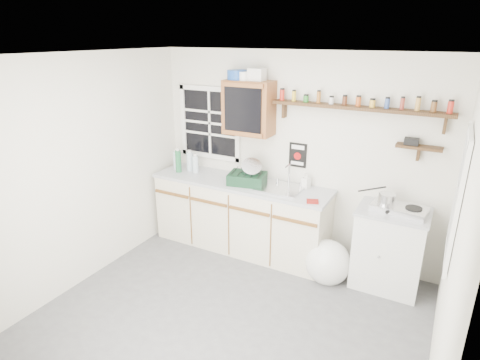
# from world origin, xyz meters

# --- Properties ---
(room) EXTENTS (3.64, 3.24, 2.54)m
(room) POSITION_xyz_m (0.00, 0.00, 1.25)
(room) COLOR #4D4E50
(room) RESTS_ON ground
(main_cabinet) EXTENTS (2.31, 0.63, 0.92)m
(main_cabinet) POSITION_xyz_m (-0.58, 1.30, 0.46)
(main_cabinet) COLOR beige
(main_cabinet) RESTS_ON floor
(right_cabinet) EXTENTS (0.73, 0.57, 0.91)m
(right_cabinet) POSITION_xyz_m (1.25, 1.32, 0.46)
(right_cabinet) COLOR silver
(right_cabinet) RESTS_ON floor
(sink) EXTENTS (0.52, 0.44, 0.29)m
(sink) POSITION_xyz_m (-0.05, 1.30, 0.93)
(sink) COLOR silver
(sink) RESTS_ON main_cabinet
(upper_cabinet) EXTENTS (0.60, 0.32, 0.65)m
(upper_cabinet) POSITION_xyz_m (-0.55, 1.44, 1.82)
(upper_cabinet) COLOR brown
(upper_cabinet) RESTS_ON wall_back
(upper_cabinet_clutter) EXTENTS (0.47, 0.24, 0.14)m
(upper_cabinet_clutter) POSITION_xyz_m (-0.61, 1.44, 2.21)
(upper_cabinet_clutter) COLOR #1846A1
(upper_cabinet_clutter) RESTS_ON upper_cabinet
(spice_shelf) EXTENTS (1.91, 0.18, 0.35)m
(spice_shelf) POSITION_xyz_m (0.73, 1.51, 1.93)
(spice_shelf) COLOR black
(spice_shelf) RESTS_ON wall_back
(secondary_shelf) EXTENTS (0.45, 0.16, 0.24)m
(secondary_shelf) POSITION_xyz_m (1.36, 1.52, 1.58)
(secondary_shelf) COLOR black
(secondary_shelf) RESTS_ON wall_back
(warning_sign) EXTENTS (0.22, 0.02, 0.30)m
(warning_sign) POSITION_xyz_m (0.05, 1.59, 1.28)
(warning_sign) COLOR black
(warning_sign) RESTS_ON wall_back
(window_back) EXTENTS (0.93, 0.03, 0.98)m
(window_back) POSITION_xyz_m (-1.20, 1.59, 1.55)
(window_back) COLOR black
(window_back) RESTS_ON wall_back
(window_right) EXTENTS (0.03, 0.78, 1.08)m
(window_right) POSITION_xyz_m (1.79, 0.55, 1.45)
(window_right) COLOR black
(window_right) RESTS_ON wall_back
(water_bottles) EXTENTS (0.39, 0.20, 0.33)m
(water_bottles) POSITION_xyz_m (-1.45, 1.31, 1.05)
(water_bottles) COLOR silver
(water_bottles) RESTS_ON main_cabinet
(dish_rack) EXTENTS (0.50, 0.42, 0.33)m
(dish_rack) POSITION_xyz_m (-0.46, 1.28, 1.03)
(dish_rack) COLOR black
(dish_rack) RESTS_ON main_cabinet
(soap_bottle) EXTENTS (0.11, 0.11, 0.19)m
(soap_bottle) POSITION_xyz_m (0.21, 1.48, 1.01)
(soap_bottle) COLOR silver
(soap_bottle) RESTS_ON main_cabinet
(rag) EXTENTS (0.16, 0.15, 0.02)m
(rag) POSITION_xyz_m (0.43, 1.10, 0.93)
(rag) COLOR maroon
(rag) RESTS_ON main_cabinet
(hotplate) EXTENTS (0.58, 0.36, 0.08)m
(hotplate) POSITION_xyz_m (1.30, 1.31, 0.95)
(hotplate) COLOR silver
(hotplate) RESTS_ON right_cabinet
(saucepan) EXTENTS (0.42, 0.26, 0.19)m
(saucepan) POSITION_xyz_m (1.15, 1.31, 1.04)
(saucepan) COLOR silver
(saucepan) RESTS_ON hotplate
(trash_bag) EXTENTS (0.46, 0.42, 0.53)m
(trash_bag) POSITION_xyz_m (0.65, 1.10, 0.23)
(trash_bag) COLOR silver
(trash_bag) RESTS_ON floor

